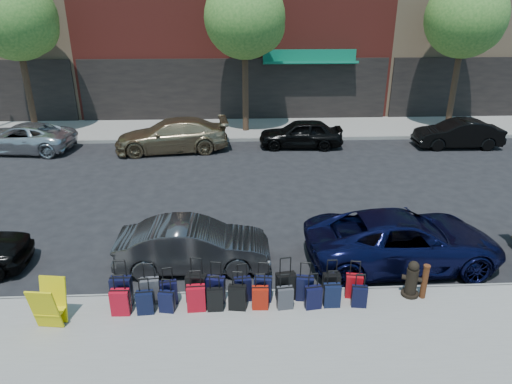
{
  "coord_description": "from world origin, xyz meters",
  "views": [
    {
      "loc": [
        -0.04,
        -13.18,
        6.28
      ],
      "look_at": [
        0.51,
        -1.5,
        1.34
      ],
      "focal_mm": 32.0,
      "sensor_mm": 36.0,
      "label": 1
    }
  ],
  "objects_px": {
    "bollard": "(425,281)",
    "car_near_2": "(403,240)",
    "tree_right": "(468,20)",
    "car_far_1": "(172,135)",
    "tree_left": "(18,20)",
    "suitcase_front_5": "(243,289)",
    "tree_center": "(248,20)",
    "fire_hydrant": "(412,280)",
    "car_far_0": "(22,138)",
    "car_far_3": "(458,134)",
    "car_near_1": "(194,246)",
    "car_far_2": "(301,133)",
    "display_rack": "(49,305)"
  },
  "relations": [
    {
      "from": "bollard",
      "to": "car_near_2",
      "type": "height_order",
      "value": "car_near_2"
    },
    {
      "from": "suitcase_front_5",
      "to": "fire_hydrant",
      "type": "height_order",
      "value": "suitcase_front_5"
    },
    {
      "from": "tree_left",
      "to": "tree_center",
      "type": "bearing_deg",
      "value": 0.0
    },
    {
      "from": "tree_right",
      "to": "bollard",
      "type": "bearing_deg",
      "value": -116.18
    },
    {
      "from": "suitcase_front_5",
      "to": "car_near_1",
      "type": "height_order",
      "value": "car_near_1"
    },
    {
      "from": "tree_center",
      "to": "display_rack",
      "type": "height_order",
      "value": "tree_center"
    },
    {
      "from": "display_rack",
      "to": "car_near_2",
      "type": "distance_m",
      "value": 8.3
    },
    {
      "from": "suitcase_front_5",
      "to": "bollard",
      "type": "bearing_deg",
      "value": -9.6
    },
    {
      "from": "tree_left",
      "to": "suitcase_front_5",
      "type": "distance_m",
      "value": 18.1
    },
    {
      "from": "car_far_0",
      "to": "car_far_2",
      "type": "xyz_separation_m",
      "value": [
        12.47,
        0.09,
        0.02
      ]
    },
    {
      "from": "display_rack",
      "to": "car_far_0",
      "type": "xyz_separation_m",
      "value": [
        -5.68,
        12.3,
        -0.0
      ]
    },
    {
      "from": "bollard",
      "to": "car_far_0",
      "type": "bearing_deg",
      "value": 139.17
    },
    {
      "from": "tree_left",
      "to": "fire_hydrant",
      "type": "relative_size",
      "value": 8.39
    },
    {
      "from": "suitcase_front_5",
      "to": "car_near_2",
      "type": "height_order",
      "value": "car_near_2"
    },
    {
      "from": "car_near_2",
      "to": "car_far_0",
      "type": "height_order",
      "value": "car_near_2"
    },
    {
      "from": "display_rack",
      "to": "car_far_1",
      "type": "bearing_deg",
      "value": 92.86
    },
    {
      "from": "tree_right",
      "to": "car_far_1",
      "type": "height_order",
      "value": "tree_right"
    },
    {
      "from": "car_far_1",
      "to": "car_far_2",
      "type": "distance_m",
      "value": 5.83
    },
    {
      "from": "bollard",
      "to": "car_far_3",
      "type": "distance_m",
      "value": 12.97
    },
    {
      "from": "fire_hydrant",
      "to": "car_far_0",
      "type": "xyz_separation_m",
      "value": [
        -13.34,
        11.64,
        0.08
      ]
    },
    {
      "from": "tree_right",
      "to": "car_far_1",
      "type": "bearing_deg",
      "value": -168.45
    },
    {
      "from": "car_near_2",
      "to": "car_far_3",
      "type": "height_order",
      "value": "car_near_2"
    },
    {
      "from": "suitcase_front_5",
      "to": "car_near_1",
      "type": "distance_m",
      "value": 2.02
    },
    {
      "from": "tree_center",
      "to": "car_far_0",
      "type": "height_order",
      "value": "tree_center"
    },
    {
      "from": "car_near_2",
      "to": "car_far_1",
      "type": "bearing_deg",
      "value": 33.23
    },
    {
      "from": "fire_hydrant",
      "to": "bollard",
      "type": "relative_size",
      "value": 1.05
    },
    {
      "from": "tree_left",
      "to": "tree_right",
      "type": "distance_m",
      "value": 21.0
    },
    {
      "from": "car_far_3",
      "to": "tree_center",
      "type": "bearing_deg",
      "value": -105.98
    },
    {
      "from": "tree_right",
      "to": "bollard",
      "type": "relative_size",
      "value": 8.85
    },
    {
      "from": "fire_hydrant",
      "to": "car_near_2",
      "type": "xyz_separation_m",
      "value": [
        0.34,
        1.58,
        0.13
      ]
    },
    {
      "from": "fire_hydrant",
      "to": "car_far_0",
      "type": "height_order",
      "value": "car_far_0"
    },
    {
      "from": "tree_left",
      "to": "tree_center",
      "type": "distance_m",
      "value": 10.5
    },
    {
      "from": "car_near_2",
      "to": "tree_left",
      "type": "bearing_deg",
      "value": 45.52
    },
    {
      "from": "tree_right",
      "to": "fire_hydrant",
      "type": "distance_m",
      "value": 16.78
    },
    {
      "from": "display_rack",
      "to": "car_near_2",
      "type": "height_order",
      "value": "car_near_2"
    },
    {
      "from": "car_far_3",
      "to": "suitcase_front_5",
      "type": "bearing_deg",
      "value": -40.37
    },
    {
      "from": "suitcase_front_5",
      "to": "tree_center",
      "type": "bearing_deg",
      "value": 79.46
    },
    {
      "from": "bollard",
      "to": "tree_center",
      "type": "bearing_deg",
      "value": 103.39
    },
    {
      "from": "display_rack",
      "to": "tree_center",
      "type": "bearing_deg",
      "value": 80.77
    },
    {
      "from": "car_far_0",
      "to": "car_far_2",
      "type": "bearing_deg",
      "value": 96.89
    },
    {
      "from": "car_near_1",
      "to": "car_far_3",
      "type": "bearing_deg",
      "value": -49.13
    },
    {
      "from": "tree_center",
      "to": "car_far_2",
      "type": "distance_m",
      "value": 5.89
    },
    {
      "from": "display_rack",
      "to": "car_near_2",
      "type": "relative_size",
      "value": 0.2
    },
    {
      "from": "tree_right",
      "to": "car_far_3",
      "type": "relative_size",
      "value": 1.88
    },
    {
      "from": "tree_center",
      "to": "bollard",
      "type": "bearing_deg",
      "value": -76.61
    },
    {
      "from": "suitcase_front_5",
      "to": "car_far_1",
      "type": "distance_m",
      "value": 11.8
    },
    {
      "from": "tree_center",
      "to": "car_near_1",
      "type": "xyz_separation_m",
      "value": [
        -1.77,
        -12.67,
        -4.79
      ]
    },
    {
      "from": "car_far_1",
      "to": "car_far_3",
      "type": "height_order",
      "value": "car_far_1"
    },
    {
      "from": "suitcase_front_5",
      "to": "car_far_2",
      "type": "bearing_deg",
      "value": 67.94
    },
    {
      "from": "car_near_1",
      "to": "car_far_1",
      "type": "height_order",
      "value": "car_far_1"
    }
  ]
}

